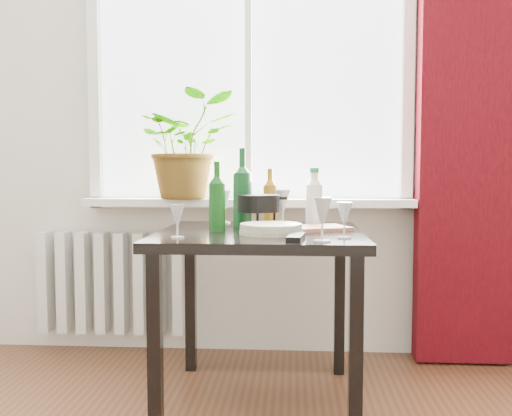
# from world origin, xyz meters

# --- Properties ---
(window) EXTENTS (1.72, 0.08, 1.62)m
(window) POSITION_xyz_m (0.00, 2.22, 1.60)
(window) COLOR white
(window) RESTS_ON ground
(windowsill) EXTENTS (1.72, 0.20, 0.04)m
(windowsill) POSITION_xyz_m (0.00, 2.15, 0.82)
(windowsill) COLOR white
(windowsill) RESTS_ON ground
(curtain) EXTENTS (0.50, 0.12, 2.56)m
(curtain) POSITION_xyz_m (1.12, 2.12, 1.30)
(curtain) COLOR #39050A
(curtain) RESTS_ON ground
(radiator) EXTENTS (0.80, 0.10, 0.55)m
(radiator) POSITION_xyz_m (-0.75, 2.18, 0.38)
(radiator) COLOR silver
(radiator) RESTS_ON ground
(table) EXTENTS (0.85, 0.85, 0.74)m
(table) POSITION_xyz_m (0.10, 1.55, 0.65)
(table) COLOR black
(table) RESTS_ON ground
(potted_plant) EXTENTS (0.62, 0.59, 0.55)m
(potted_plant) POSITION_xyz_m (-0.32, 2.11, 1.12)
(potted_plant) COLOR #3B7E21
(potted_plant) RESTS_ON windowsill
(wine_bottle_left) EXTENTS (0.07, 0.07, 0.29)m
(wine_bottle_left) POSITION_xyz_m (-0.08, 1.54, 0.89)
(wine_bottle_left) COLOR #0C420F
(wine_bottle_left) RESTS_ON table
(wine_bottle_right) EXTENTS (0.09, 0.09, 0.36)m
(wine_bottle_right) POSITION_xyz_m (0.01, 1.75, 0.92)
(wine_bottle_right) COLOR #0C3E19
(wine_bottle_right) RESTS_ON table
(bottle_amber) EXTENTS (0.08, 0.08, 0.27)m
(bottle_amber) POSITION_xyz_m (0.13, 1.91, 0.87)
(bottle_amber) COLOR brown
(bottle_amber) RESTS_ON table
(cleaning_bottle) EXTENTS (0.10, 0.10, 0.27)m
(cleaning_bottle) POSITION_xyz_m (0.33, 1.77, 0.87)
(cleaning_bottle) COLOR silver
(cleaning_bottle) RESTS_ON table
(wineglass_front_right) EXTENTS (0.09, 0.09, 0.16)m
(wineglass_front_right) POSITION_xyz_m (0.34, 1.21, 0.82)
(wineglass_front_right) COLOR silver
(wineglass_front_right) RESTS_ON table
(wineglass_far_right) EXTENTS (0.07, 0.07, 0.14)m
(wineglass_far_right) POSITION_xyz_m (0.43, 1.32, 0.81)
(wineglass_far_right) COLOR #B7BEC5
(wineglass_far_right) RESTS_ON table
(wineglass_back_center) EXTENTS (0.10, 0.10, 0.17)m
(wineglass_back_center) POSITION_xyz_m (0.19, 1.79, 0.83)
(wineglass_back_center) COLOR silver
(wineglass_back_center) RESTS_ON table
(wineglass_back_left) EXTENTS (0.09, 0.09, 0.16)m
(wineglass_back_left) POSITION_xyz_m (-0.09, 1.88, 0.82)
(wineglass_back_left) COLOR white
(wineglass_back_left) RESTS_ON table
(wineglass_front_left) EXTENTS (0.07, 0.07, 0.13)m
(wineglass_front_left) POSITION_xyz_m (-0.20, 1.28, 0.80)
(wineglass_front_left) COLOR silver
(wineglass_front_left) RESTS_ON table
(plate_stack) EXTENTS (0.33, 0.33, 0.04)m
(plate_stack) POSITION_xyz_m (0.15, 1.44, 0.76)
(plate_stack) COLOR beige
(plate_stack) RESTS_ON table
(fondue_pot) EXTENTS (0.24, 0.22, 0.15)m
(fondue_pot) POSITION_xyz_m (0.09, 1.68, 0.81)
(fondue_pot) COLOR black
(fondue_pot) RESTS_ON table
(tv_remote) EXTENTS (0.08, 0.18, 0.02)m
(tv_remote) POSITION_xyz_m (0.25, 1.26, 0.75)
(tv_remote) COLOR black
(tv_remote) RESTS_ON table
(cutting_board) EXTENTS (0.33, 0.27, 0.02)m
(cutting_board) POSITION_xyz_m (0.33, 1.60, 0.75)
(cutting_board) COLOR #AE684E
(cutting_board) RESTS_ON table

